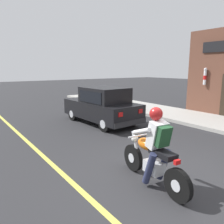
% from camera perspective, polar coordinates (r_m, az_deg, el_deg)
% --- Properties ---
extents(ground_plane, '(80.00, 80.00, 0.00)m').
position_cam_1_polar(ground_plane, '(5.09, 15.51, -16.63)').
color(ground_plane, '#2B2B2D').
extents(sidewalk_curb, '(2.60, 22.00, 0.14)m').
position_cam_1_polar(sidewalk_curb, '(10.91, 20.71, -1.48)').
color(sidewalk_curb, '#ADAAA3').
rests_on(sidewalk_curb, ground).
extents(lane_stripe, '(0.12, 19.80, 0.01)m').
position_cam_1_polar(lane_stripe, '(6.42, -17.80, -10.67)').
color(lane_stripe, '#D1C64C').
rests_on(lane_stripe, ground).
extents(motorcycle_with_rider, '(0.63, 2.02, 1.62)m').
position_cam_1_polar(motorcycle_with_rider, '(4.54, 10.89, -10.49)').
color(motorcycle_with_rider, black).
rests_on(motorcycle_with_rider, ground).
extents(car_hatchback, '(1.80, 3.85, 1.57)m').
position_cam_1_polar(car_hatchback, '(9.43, -2.63, 1.64)').
color(car_hatchback, black).
rests_on(car_hatchback, ground).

